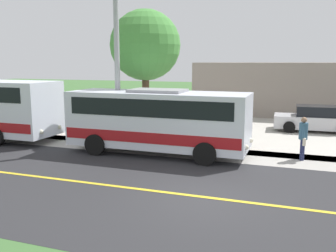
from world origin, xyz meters
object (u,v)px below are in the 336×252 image
Objects in this scene: shuttle_bus_front at (158,118)px; commercial_building at (316,87)px; pedestrian_waiting at (243,136)px; parked_car_near at (316,119)px; street_light_pole at (115,42)px; pedestrian_with_bags at (303,137)px; tree_curbside at (145,46)px.

commercial_building is at bearing 158.08° from shuttle_bus_front.
parked_car_near is (-7.12, 3.05, -0.20)m from pedestrian_waiting.
shuttle_bus_front is at bearing 80.22° from street_light_pole.
commercial_building is (-15.98, 0.94, 0.98)m from pedestrian_with_bags.
shuttle_bus_front is 0.45× the size of commercial_building.
pedestrian_with_bags is 8.72m from tree_curbside.
shuttle_bus_front is at bearing 31.57° from tree_curbside.
shuttle_bus_front is 1.73× the size of parked_car_near.
commercial_building reaches higher than pedestrian_with_bags.
parked_car_near is at bearing 139.70° from shuttle_bus_front.
street_light_pole is 2.54m from tree_curbside.
pedestrian_waiting is at bearing -11.37° from commercial_building.
street_light_pole is 12.11m from parked_car_near.
pedestrian_with_bags is 0.39× the size of parked_car_near.
tree_curbside reaches higher than pedestrian_waiting.
parked_car_near is 0.69× the size of tree_curbside.
pedestrian_waiting is 0.19× the size of street_light_pole.
pedestrian_with_bags is 2.35m from pedestrian_waiting.
tree_curbside is (-2.88, -1.77, 3.16)m from shuttle_bus_front.
parked_car_near is (-7.38, 8.69, -4.07)m from street_light_pole.
tree_curbside is at bearing -104.55° from pedestrian_with_bags.
street_light_pole is 1.34× the size of tree_curbside.
shuttle_bus_front is at bearing -79.99° from pedestrian_waiting.
pedestrian_waiting is (-0.62, 3.52, -0.64)m from shuttle_bus_front.
pedestrian_waiting is (0.28, -2.33, -0.05)m from pedestrian_with_bags.
commercial_building reaches higher than pedestrian_waiting.
pedestrian_with_bags reaches higher than pedestrian_waiting.
tree_curbside is 16.64m from commercial_building.
commercial_building reaches higher than shuttle_bus_front.
pedestrian_waiting is at bearing -83.19° from pedestrian_with_bags.
parked_car_near is at bearing 120.27° from tree_curbside.
street_light_pole is 18.98m from commercial_building.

